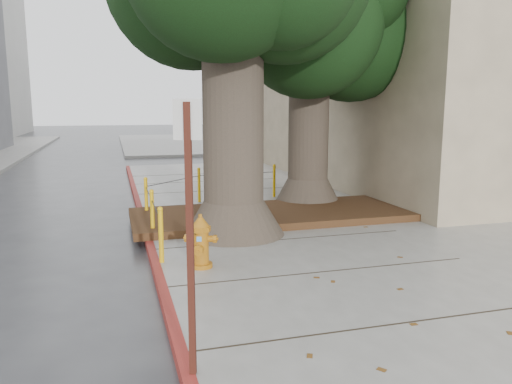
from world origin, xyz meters
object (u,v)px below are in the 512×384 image
car_red (360,146)px  fire_hydrant (201,242)px  car_silver (256,144)px  signpost (190,224)px

car_red → fire_hydrant: bearing=144.2°
car_silver → car_red: bearing=-124.6°
fire_hydrant → car_silver: bearing=93.5°
signpost → fire_hydrant: bearing=98.0°
fire_hydrant → signpost: bearing=-79.3°
signpost → car_silver: bearing=91.7°
car_silver → car_red: car_silver is taller
fire_hydrant → car_silver: (6.41, 19.16, 0.09)m
signpost → car_red: bearing=77.6°
fire_hydrant → car_red: bearing=77.1°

